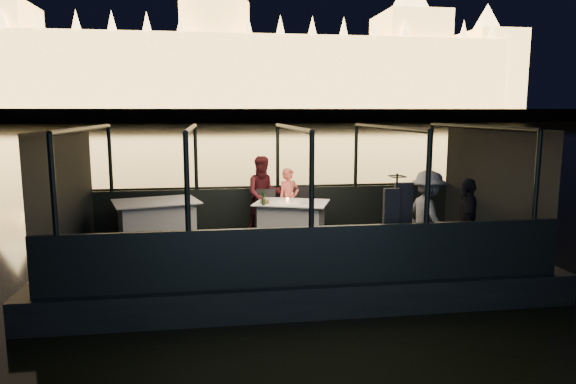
{
  "coord_description": "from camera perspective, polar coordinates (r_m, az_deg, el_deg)",
  "views": [
    {
      "loc": [
        -1.42,
        -9.33,
        3.09
      ],
      "look_at": [
        0.0,
        0.4,
        1.55
      ],
      "focal_mm": 32.0,
      "sensor_mm": 36.0,
      "label": 1
    }
  ],
  "objects": [
    {
      "name": "plate_near",
      "position": [
        10.36,
        1.92,
        -1.2
      ],
      "size": [
        0.25,
        0.25,
        0.01
      ],
      "primitive_type": "cylinder",
      "rotation": [
        0.0,
        0.0,
        0.04
      ],
      "color": "silver",
      "rests_on": "dining_table_central"
    },
    {
      "name": "plate_far",
      "position": [
        10.4,
        -2.61,
        -1.16
      ],
      "size": [
        0.32,
        0.32,
        0.02
      ],
      "primitive_type": "cylinder",
      "rotation": [
        0.0,
        0.0,
        -0.4
      ],
      "color": "silver",
      "rests_on": "dining_table_central"
    },
    {
      "name": "dining_table_aft",
      "position": [
        10.55,
        -14.36,
        -3.45
      ],
      "size": [
        1.86,
        1.55,
        0.85
      ],
      "primitive_type": "cube",
      "rotation": [
        0.0,
        0.0,
        0.27
      ],
      "color": "silver",
      "rests_on": "boat_deck"
    },
    {
      "name": "gunwale_port",
      "position": [
        11.61,
        -1.14,
        -1.72
      ],
      "size": [
        8.0,
        0.08,
        0.9
      ],
      "primitive_type": "cube",
      "color": "black",
      "rests_on": "boat_deck"
    },
    {
      "name": "amber_candle",
      "position": [
        10.47,
        -0.05,
        -0.92
      ],
      "size": [
        0.07,
        0.07,
        0.08
      ],
      "primitive_type": "cylinder",
      "rotation": [
        0.0,
        0.0,
        0.21
      ],
      "color": "#FF9D3F",
      "rests_on": "dining_table_central"
    },
    {
      "name": "river_water",
      "position": [
        89.39,
        -7.46,
        6.84
      ],
      "size": [
        500.0,
        500.0,
        0.0
      ],
      "primitive_type": "plane",
      "color": "black",
      "rests_on": "ground"
    },
    {
      "name": "person_man_maroon",
      "position": [
        11.11,
        -2.71,
        -0.64
      ],
      "size": [
        0.82,
        0.66,
        1.65
      ],
      "primitive_type": "imported",
      "rotation": [
        0.0,
        0.0,
        0.05
      ],
      "color": "#3F1116",
      "rests_on": "boat_deck"
    },
    {
      "name": "chair_port_left",
      "position": [
        10.93,
        -2.4,
        -2.4
      ],
      "size": [
        0.47,
        0.47,
        0.94
      ],
      "primitive_type": "cube",
      "rotation": [
        0.0,
        0.0,
        0.09
      ],
      "color": "black",
      "rests_on": "boat_deck"
    },
    {
      "name": "boat_deck",
      "position": [
        9.79,
        0.34,
        -6.56
      ],
      "size": [
        8.0,
        4.0,
        0.04
      ],
      "primitive_type": "cube",
      "color": "black",
      "rests_on": "boat_hull"
    },
    {
      "name": "passenger_stripe",
      "position": [
        9.2,
        15.27,
        -2.31
      ],
      "size": [
        0.73,
        1.11,
        1.61
      ],
      "primitive_type": "imported",
      "rotation": [
        0.0,
        0.0,
        1.72
      ],
      "color": "silver",
      "rests_on": "boat_deck"
    },
    {
      "name": "cabin_glass_port",
      "position": [
        11.46,
        -1.16,
        3.94
      ],
      "size": [
        8.0,
        0.02,
        1.4
      ],
      "primitive_type": null,
      "color": "#99B2B2",
      "rests_on": "gunwale_port"
    },
    {
      "name": "passenger_dark",
      "position": [
        9.11,
        19.28,
        -2.62
      ],
      "size": [
        0.7,
        0.96,
        1.51
      ],
      "primitive_type": "imported",
      "rotation": [
        0.0,
        0.0,
        4.29
      ],
      "color": "black",
      "rests_on": "boat_deck"
    },
    {
      "name": "end_wall_fore",
      "position": [
        9.78,
        -23.5,
        -0.3
      ],
      "size": [
        0.02,
        4.0,
        2.3
      ],
      "primitive_type": null,
      "color": "black",
      "rests_on": "boat_deck"
    },
    {
      "name": "canopy_ribs",
      "position": [
        9.54,
        0.35,
        0.23
      ],
      "size": [
        8.0,
        4.0,
        2.3
      ],
      "primitive_type": null,
      "color": "black",
      "rests_on": "boat_deck"
    },
    {
      "name": "wine_glass_red",
      "position": [
        10.51,
        0.52,
        -0.57
      ],
      "size": [
        0.08,
        0.08,
        0.18
      ],
      "primitive_type": null,
      "rotation": [
        0.0,
        0.0,
        -0.26
      ],
      "color": "silver",
      "rests_on": "dining_table_central"
    },
    {
      "name": "gunwale_starboard",
      "position": [
        7.76,
        2.58,
        -7.1
      ],
      "size": [
        8.0,
        0.08,
        0.9
      ],
      "primitive_type": "cube",
      "color": "black",
      "rests_on": "boat_deck"
    },
    {
      "name": "embankment",
      "position": [
        219.34,
        -8.03,
        8.27
      ],
      "size": [
        400.0,
        140.0,
        6.0
      ],
      "primitive_type": "cube",
      "color": "#423D33",
      "rests_on": "ground"
    },
    {
      "name": "boat_hull",
      "position": [
        9.93,
        0.34,
        -9.23
      ],
      "size": [
        8.6,
        4.4,
        1.0
      ],
      "primitive_type": "cube",
      "color": "black",
      "rests_on": "river_water"
    },
    {
      "name": "coat_stand",
      "position": [
        8.44,
        11.89,
        -2.84
      ],
      "size": [
        0.53,
        0.46,
        1.62
      ],
      "primitive_type": null,
      "rotation": [
        0.0,
        0.0,
        -0.25
      ],
      "color": "black",
      "rests_on": "boat_deck"
    },
    {
      "name": "bread_basket",
      "position": [
        10.31,
        -2.58,
        -1.08
      ],
      "size": [
        0.24,
        0.24,
        0.07
      ],
      "primitive_type": "cylinder",
      "rotation": [
        0.0,
        0.0,
        -0.38
      ],
      "color": "brown",
      "rests_on": "dining_table_central"
    },
    {
      "name": "person_woman_coral",
      "position": [
        11.18,
        0.1,
        -0.57
      ],
      "size": [
        0.58,
        0.49,
        1.38
      ],
      "primitive_type": "imported",
      "rotation": [
        0.0,
        0.0,
        0.36
      ],
      "color": "#E96454",
      "rests_on": "boat_deck"
    },
    {
      "name": "dining_table_central",
      "position": [
        10.54,
        0.4,
        -3.17
      ],
      "size": [
        1.72,
        1.48,
        0.77
      ],
      "primitive_type": "cube",
      "rotation": [
        0.0,
        0.0,
        -0.35
      ],
      "color": "white",
      "rests_on": "boat_deck"
    },
    {
      "name": "wine_glass_empty",
      "position": [
        10.25,
        -0.26,
        -0.81
      ],
      "size": [
        0.08,
        0.08,
        0.21
      ],
      "primitive_type": null,
      "rotation": [
        0.0,
        0.0,
        0.14
      ],
      "color": "white",
      "rests_on": "dining_table_central"
    },
    {
      "name": "wine_glass_white",
      "position": [
        10.1,
        -2.72,
        -0.96
      ],
      "size": [
        0.08,
        0.08,
        0.18
      ],
      "primitive_type": null,
      "rotation": [
        0.0,
        0.0,
        -0.43
      ],
      "color": "white",
      "rests_on": "dining_table_central"
    },
    {
      "name": "end_wall_aft",
      "position": [
        10.88,
        21.65,
        0.67
      ],
      "size": [
        0.02,
        4.0,
        2.3
      ],
      "primitive_type": null,
      "color": "black",
      "rests_on": "boat_deck"
    },
    {
      "name": "chair_port_right",
      "position": [
        11.17,
        1.42,
        -2.15
      ],
      "size": [
        0.53,
        0.53,
        0.95
      ],
      "primitive_type": "cube",
      "rotation": [
        0.0,
        0.0,
        0.22
      ],
      "color": "black",
      "rests_on": "boat_deck"
    },
    {
      "name": "wine_bottle",
      "position": [
        10.13,
        -2.74,
        -0.62
      ],
      "size": [
        0.08,
        0.08,
        0.31
      ],
      "primitive_type": "cylinder",
      "rotation": [
        0.0,
        0.0,
        -0.16
      ],
      "color": "black",
      "rests_on": "dining_table_central"
    },
    {
      "name": "cabin_roof_glass",
      "position": [
        9.44,
        0.35,
        7.14
      ],
      "size": [
        8.0,
        4.0,
        0.02
      ],
      "primitive_type": null,
      "color": "#99B2B2",
      "rests_on": "boat_deck"
    },
    {
      "name": "parliament_building",
      "position": [
        186.14,
        -8.15,
        16.81
      ],
      "size": [
        220.0,
        32.0,
        60.0
      ],
      "primitive_type": null,
      "color": "#F2D18C",
      "rests_on": "embankment"
    },
    {
      "name": "cabin_glass_starboard",
      "position": [
        7.53,
        2.64,
        1.34
      ],
      "size": [
        8.0,
        0.02,
        1.4
      ],
      "primitive_type": null,
      "color": "#99B2B2",
      "rests_on": "gunwale_starboard"
    }
  ]
}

